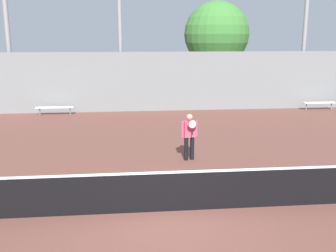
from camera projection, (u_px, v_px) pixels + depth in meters
The scene contains 9 objects.
ground_plane at pixel (166, 211), 9.38m from camera, with size 100.00×100.00×0.00m, color brown.
tennis_net at pixel (165, 191), 9.27m from camera, with size 12.46×0.09×1.00m.
tennis_player at pixel (189, 134), 13.10m from camera, with size 0.58×0.45×1.58m.
bench_courtside_near at pixel (319, 103), 22.21m from camera, with size 1.86×0.40×0.44m.
bench_adjacent_court at pixel (55, 108), 20.74m from camera, with size 1.96×0.40×0.44m.
light_pole_far_right at pixel (119, 3), 21.02m from camera, with size 0.90×0.60×9.54m.
light_pole_center_back at pixel (5, 2), 20.56m from camera, with size 0.90×0.60×10.04m.
back_fence at pixel (143, 82), 21.63m from camera, with size 35.50×0.06×3.27m.
tree_green_tall at pixel (216, 34), 27.45m from camera, with size 4.53×4.53×6.50m.
Camera 1 is at (-0.84, -8.65, 4.07)m, focal length 42.00 mm.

